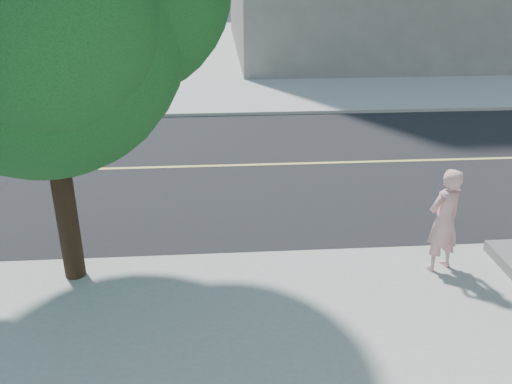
{
  "coord_description": "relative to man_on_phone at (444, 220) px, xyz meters",
  "views": [
    {
      "loc": [
        3.85,
        -8.13,
        4.83
      ],
      "look_at": [
        4.45,
        -0.11,
        1.3
      ],
      "focal_mm": 38.18,
      "sensor_mm": 36.0,
      "label": 1
    }
  ],
  "objects": [
    {
      "name": "sidewalk_ne",
      "position": [
        6.13,
        22.22,
        -0.92
      ],
      "size": [
        29.0,
        25.0,
        0.12
      ],
      "primitive_type": "cube",
      "color": "#9E9E98",
      "rests_on": "ground"
    },
    {
      "name": "road_ew",
      "position": [
        -7.37,
        5.22,
        -0.98
      ],
      "size": [
        140.0,
        9.0,
        0.01
      ],
      "primitive_type": "cube",
      "color": "black",
      "rests_on": "ground"
    },
    {
      "name": "man_on_phone",
      "position": [
        0.0,
        0.0,
        0.0
      ],
      "size": [
        0.74,
        0.63,
        1.73
      ],
      "primitive_type": "imported",
      "rotation": [
        0.0,
        0.0,
        3.55
      ],
      "color": "#DA9E9E",
      "rests_on": "sidewalk_se"
    }
  ]
}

